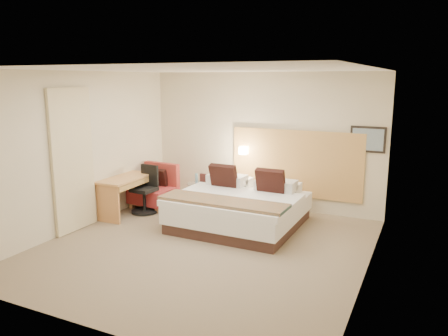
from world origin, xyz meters
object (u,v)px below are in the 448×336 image
at_px(side_table, 199,195).
at_px(desk_chair, 146,193).
at_px(desk, 127,185).
at_px(bed, 240,207).
at_px(lounge_chair, 155,190).

xyz_separation_m(side_table, desk_chair, (-0.86, -0.58, 0.08)).
height_order(side_table, desk, desk).
bearing_deg(desk, side_table, 38.37).
distance_m(desk, desk_chair, 0.42).
relative_size(bed, desk_chair, 2.37).
bearing_deg(side_table, desk, -141.63).
xyz_separation_m(bed, lounge_chair, (-2.04, 0.35, 0.01)).
bearing_deg(desk_chair, side_table, 34.08).
bearing_deg(lounge_chair, desk_chair, -81.46).
bearing_deg(bed, desk, -171.06).
xyz_separation_m(lounge_chair, side_table, (0.93, 0.16, -0.05)).
height_order(side_table, desk_chair, desk_chair).
height_order(lounge_chair, desk, lounge_chair).
distance_m(lounge_chair, side_table, 0.94).
xyz_separation_m(lounge_chair, desk, (-0.17, -0.70, 0.23)).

